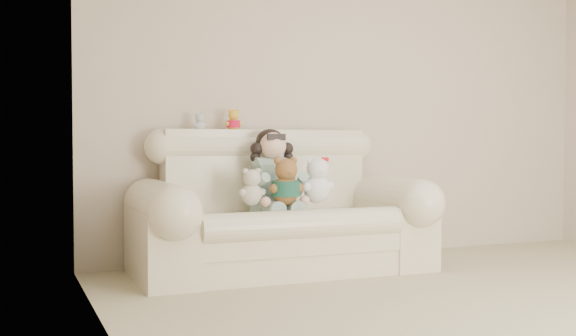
{
  "coord_description": "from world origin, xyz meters",
  "views": [
    {
      "loc": [
        -2.71,
        -2.55,
        0.92
      ],
      "look_at": [
        -0.86,
        1.9,
        0.75
      ],
      "focal_mm": 42.92,
      "sensor_mm": 36.0,
      "label": 1
    }
  ],
  "objects_px": {
    "seated_child": "(272,170)",
    "white_cat": "(317,175)",
    "sofa": "(283,200)",
    "cream_teddy": "(252,183)",
    "brown_teddy": "(286,176)"
  },
  "relations": [
    {
      "from": "seated_child",
      "to": "white_cat",
      "type": "bearing_deg",
      "value": -43.93
    },
    {
      "from": "sofa",
      "to": "cream_teddy",
      "type": "distance_m",
      "value": 0.33
    },
    {
      "from": "sofa",
      "to": "seated_child",
      "type": "relative_size",
      "value": 3.39
    },
    {
      "from": "sofa",
      "to": "seated_child",
      "type": "xyz_separation_m",
      "value": [
        -0.05,
        0.08,
        0.21
      ]
    },
    {
      "from": "seated_child",
      "to": "cream_teddy",
      "type": "distance_m",
      "value": 0.31
    },
    {
      "from": "brown_teddy",
      "to": "white_cat",
      "type": "xyz_separation_m",
      "value": [
        0.27,
        0.07,
        0.0
      ]
    },
    {
      "from": "sofa",
      "to": "seated_child",
      "type": "height_order",
      "value": "seated_child"
    },
    {
      "from": "seated_child",
      "to": "cream_teddy",
      "type": "xyz_separation_m",
      "value": [
        -0.23,
        -0.19,
        -0.08
      ]
    },
    {
      "from": "sofa",
      "to": "white_cat",
      "type": "height_order",
      "value": "sofa"
    },
    {
      "from": "white_cat",
      "to": "cream_teddy",
      "type": "bearing_deg",
      "value": -165.57
    },
    {
      "from": "sofa",
      "to": "seated_child",
      "type": "distance_m",
      "value": 0.23
    },
    {
      "from": "seated_child",
      "to": "sofa",
      "type": "bearing_deg",
      "value": -69.2
    },
    {
      "from": "brown_teddy",
      "to": "cream_teddy",
      "type": "bearing_deg",
      "value": 152.46
    },
    {
      "from": "sofa",
      "to": "cream_teddy",
      "type": "bearing_deg",
      "value": -157.31
    },
    {
      "from": "white_cat",
      "to": "cream_teddy",
      "type": "xyz_separation_m",
      "value": [
        -0.5,
        -0.01,
        -0.05
      ]
    }
  ]
}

